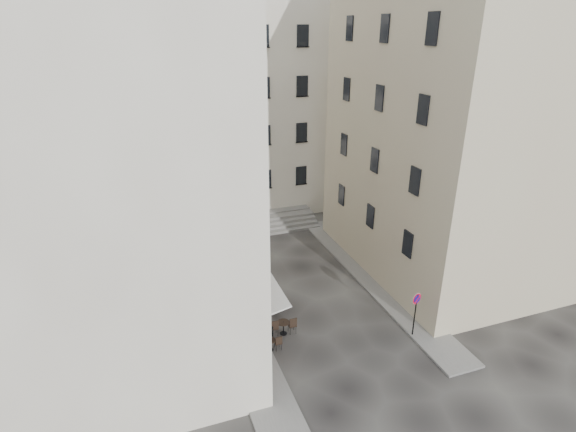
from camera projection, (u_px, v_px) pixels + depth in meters
name	position (u px, v px, depth m)	size (l,w,h in m)	color
ground	(324.00, 318.00, 24.30)	(90.00, 90.00, 0.00)	black
sidewalk_left	(226.00, 295.00, 26.37)	(2.00, 22.00, 0.12)	slate
sidewalk_right	(370.00, 277.00, 28.27)	(2.00, 18.00, 0.12)	slate
building_left	(84.00, 132.00, 19.68)	(12.20, 16.20, 20.60)	beige
building_right	(466.00, 122.00, 26.96)	(12.20, 14.20, 18.60)	#C0AC8F
building_back	(223.00, 97.00, 36.89)	(18.20, 10.20, 18.60)	beige
cafe_storefront	(240.00, 294.00, 23.12)	(1.74, 7.30, 3.50)	#4E100B
stone_steps	(259.00, 224.00, 35.07)	(9.00, 3.15, 0.80)	slate
bollard_near	(272.00, 334.00, 22.23)	(0.12, 0.12, 0.98)	black
bollard_mid	(253.00, 297.00, 25.27)	(0.12, 0.12, 0.98)	black
bollard_far	(239.00, 268.00, 28.31)	(0.12, 0.12, 0.98)	black
no_parking_sign	(416.00, 307.00, 22.21)	(0.57, 0.19, 2.54)	black
bistro_table_a	(270.00, 344.00, 21.74)	(1.14, 0.53, 0.80)	black
bistro_table_b	(283.00, 326.00, 22.89)	(1.34, 0.63, 0.94)	black
bistro_table_c	(263.00, 302.00, 24.92)	(1.25, 0.59, 0.88)	black
bistro_table_d	(254.00, 297.00, 25.46)	(1.28, 0.60, 0.90)	black
bistro_table_e	(250.00, 281.00, 26.99)	(1.24, 0.58, 0.87)	black
pedestrian	(265.00, 311.00, 23.29)	(0.69, 0.45, 1.89)	black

